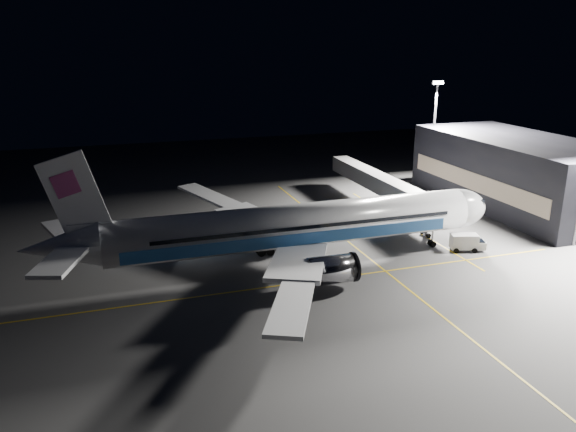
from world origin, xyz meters
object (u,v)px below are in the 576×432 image
at_px(service_truck, 467,242).
at_px(safety_cone_b, 236,232).
at_px(airliner, 288,227).
at_px(safety_cone_a, 288,242).
at_px(jet_bridge, 384,185).
at_px(floodlight_mast_north, 434,124).
at_px(baggage_tug, 187,233).
at_px(safety_cone_c, 280,232).

xyz_separation_m(service_truck, safety_cone_b, (-29.01, 17.02, -0.96)).
bearing_deg(airliner, safety_cone_a, 72.38).
relative_size(airliner, jet_bridge, 1.79).
height_order(safety_cone_a, safety_cone_b, safety_cone_b).
height_order(floodlight_mast_north, safety_cone_b, floodlight_mast_north).
relative_size(service_truck, safety_cone_b, 7.50).
bearing_deg(jet_bridge, floodlight_mast_north, 37.74).
height_order(airliner, jet_bridge, airliner).
bearing_deg(service_truck, baggage_tug, 171.90).
xyz_separation_m(service_truck, safety_cone_c, (-22.58, 14.79, -1.00)).
bearing_deg(service_truck, safety_cone_c, 164.06).
height_order(safety_cone_a, safety_cone_c, safety_cone_a).
distance_m(airliner, safety_cone_b, 15.28).
height_order(jet_bridge, floodlight_mast_north, floodlight_mast_north).
bearing_deg(baggage_tug, safety_cone_a, -33.36).
distance_m(baggage_tug, safety_cone_c, 13.97).
height_order(floodlight_mast_north, service_truck, floodlight_mast_north).
distance_m(airliner, baggage_tug, 18.53).
relative_size(airliner, baggage_tug, 21.62).
bearing_deg(floodlight_mast_north, safety_cone_b, -158.15).
distance_m(jet_bridge, floodlight_mast_north, 24.06).
bearing_deg(jet_bridge, safety_cone_a, -152.95).
relative_size(airliner, floodlight_mast_north, 2.97).
height_order(airliner, service_truck, airliner).
relative_size(safety_cone_a, safety_cone_b, 0.88).
bearing_deg(safety_cone_c, safety_cone_a, -93.65).
distance_m(baggage_tug, safety_cone_b, 7.34).
relative_size(baggage_tug, safety_cone_c, 4.90).
relative_size(airliner, service_truck, 12.16).
bearing_deg(baggage_tug, safety_cone_b, -8.50).
distance_m(floodlight_mast_north, baggage_tug, 56.30).
relative_size(airliner, safety_cone_b, 91.16).
bearing_deg(safety_cone_b, floodlight_mast_north, 21.85).
height_order(floodlight_mast_north, baggage_tug, floodlight_mast_north).
distance_m(floodlight_mast_north, safety_cone_b, 49.80).
relative_size(jet_bridge, safety_cone_b, 51.01).
bearing_deg(airliner, safety_cone_c, 77.30).
height_order(service_truck, safety_cone_a, service_truck).
height_order(airliner, safety_cone_b, airliner).
relative_size(service_truck, safety_cone_a, 8.49).
distance_m(floodlight_mast_north, safety_cone_c, 45.07).
height_order(safety_cone_b, safety_cone_c, safety_cone_b).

